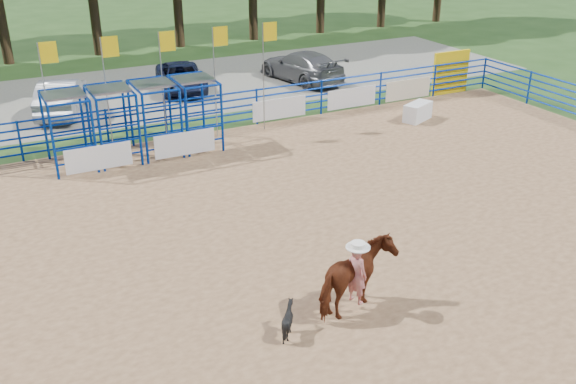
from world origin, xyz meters
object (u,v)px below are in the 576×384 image
object	(u,v)px
calf	(288,320)
car_b	(61,96)
car_d	(301,66)
horse_and_rider	(357,275)
car_c	(181,77)
announcer_table	(418,112)

from	to	relation	value
calf	car_b	xyz separation A→B (m)	(-1.66, 18.10, 0.38)
car_b	car_d	world-z (taller)	car_b
car_b	car_d	distance (m)	11.66
horse_and_rider	car_d	xyz separation A→B (m)	(8.27, 18.15, -0.18)
horse_and_rider	car_d	bearing A→B (deg)	65.50
calf	car_c	world-z (taller)	car_c
calf	car_b	bearing A→B (deg)	-5.89
announcer_table	car_d	distance (m)	7.95
horse_and_rider	car_d	distance (m)	19.95
car_b	car_d	bearing A→B (deg)	-161.35
horse_and_rider	car_b	world-z (taller)	horse_and_rider
announcer_table	calf	distance (m)	15.36
car_c	announcer_table	bearing A→B (deg)	-40.78
announcer_table	car_d	bearing A→B (deg)	99.41
horse_and_rider	car_b	bearing A→B (deg)	100.66
announcer_table	car_c	size ratio (longest dim) A/B	0.31
horse_and_rider	calf	size ratio (longest dim) A/B	3.43
car_c	car_d	distance (m)	6.05
announcer_table	calf	bearing A→B (deg)	-137.35
car_c	horse_and_rider	bearing A→B (deg)	-86.85
car_d	announcer_table	bearing A→B (deg)	88.69
car_b	car_d	size ratio (longest dim) A/B	0.88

